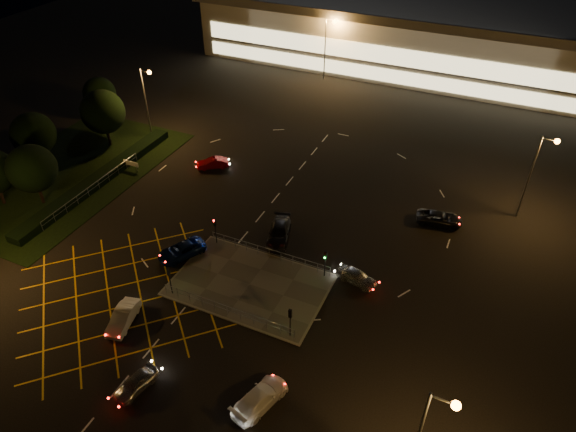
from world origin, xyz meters
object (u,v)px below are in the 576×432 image
at_px(car_east_grey, 439,218).
at_px(car_near_silver, 136,383).
at_px(car_far_dkgrey, 279,232).
at_px(car_queue_white, 123,317).
at_px(signal_ne, 325,258).
at_px(signal_sw, 169,275).
at_px(signal_se, 290,317).
at_px(signal_nw, 215,226).
at_px(car_approach_white, 260,398).
at_px(car_left_blue, 182,250).
at_px(car_circ_red, 213,163).
at_px(car_right_silver, 357,277).

bearing_deg(car_east_grey, car_near_silver, 139.84).
bearing_deg(car_far_dkgrey, car_queue_white, -131.03).
bearing_deg(signal_ne, signal_sw, -146.35).
relative_size(signal_se, car_near_silver, 0.84).
relative_size(signal_nw, car_approach_white, 0.63).
xyz_separation_m(signal_nw, car_far_dkgrey, (5.53, 3.55, -1.61)).
xyz_separation_m(car_left_blue, car_far_dkgrey, (7.75, 6.62, 0.08)).
relative_size(signal_se, car_approach_white, 0.63).
relative_size(car_near_silver, car_circ_red, 0.95).
bearing_deg(signal_sw, car_right_silver, -150.19).
height_order(signal_ne, car_near_silver, signal_ne).
height_order(signal_nw, car_near_silver, signal_nw).
bearing_deg(car_right_silver, car_left_blue, 114.63).
xyz_separation_m(car_near_silver, car_queue_white, (-5.15, 4.90, 0.07)).
bearing_deg(signal_sw, signal_ne, -146.35).
distance_m(car_left_blue, car_right_silver, 17.64).
relative_size(signal_ne, car_far_dkgrey, 0.60).
bearing_deg(car_queue_white, car_approach_white, -21.88).
xyz_separation_m(signal_ne, car_right_silver, (3.03, 0.62, -1.69)).
bearing_deg(car_circ_red, signal_se, 9.13).
bearing_deg(car_right_silver, signal_se, 173.16).
distance_m(car_left_blue, car_circ_red, 16.97).
bearing_deg(signal_se, signal_nw, -33.65).
bearing_deg(signal_sw, car_approach_white, 151.70).
xyz_separation_m(car_left_blue, car_circ_red, (-5.98, 15.88, -0.03)).
relative_size(car_left_blue, car_far_dkgrey, 0.94).
distance_m(signal_ne, car_right_silver, 3.52).
bearing_deg(car_queue_white, signal_ne, 28.98).
relative_size(car_circ_red, car_east_grey, 0.81).
bearing_deg(signal_sw, signal_nw, -90.00).
height_order(signal_nw, car_east_grey, signal_nw).
distance_m(signal_se, car_far_dkgrey, 13.32).
height_order(car_far_dkgrey, car_approach_white, car_far_dkgrey).
distance_m(signal_sw, signal_se, 12.00).
bearing_deg(car_near_silver, car_queue_white, 148.47).
xyz_separation_m(signal_se, car_far_dkgrey, (-6.47, 11.53, -1.61)).
height_order(signal_ne, car_circ_red, signal_ne).
bearing_deg(signal_nw, car_near_silver, -79.22).
bearing_deg(signal_se, signal_ne, -90.00).
bearing_deg(car_queue_white, car_east_grey, 35.77).
height_order(signal_nw, signal_ne, same).
bearing_deg(car_circ_red, car_left_blue, -14.40).
xyz_separation_m(signal_ne, car_east_grey, (8.33, 13.08, -1.69)).
distance_m(signal_nw, car_left_blue, 4.15).
xyz_separation_m(signal_nw, car_left_blue, (-2.22, -3.07, -1.69)).
height_order(car_right_silver, car_circ_red, car_right_silver).
relative_size(car_near_silver, car_east_grey, 0.76).
distance_m(signal_ne, car_far_dkgrey, 7.55).
relative_size(car_queue_white, car_east_grey, 0.88).
xyz_separation_m(signal_ne, car_far_dkgrey, (-6.47, 3.55, -1.61)).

